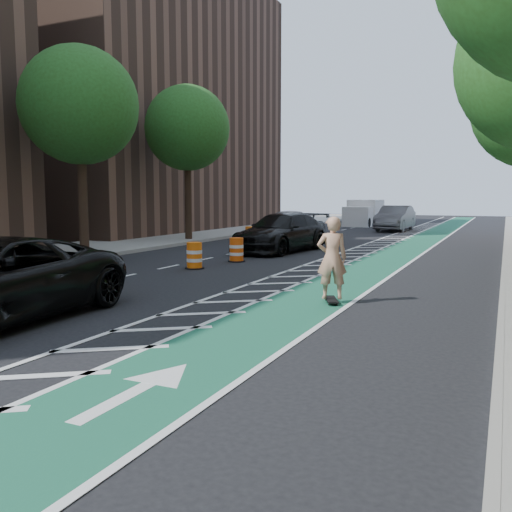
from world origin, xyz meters
The scene contains 18 objects.
ground centered at (0.00, 0.00, 0.00)m, with size 120.00×120.00×0.00m, color black.
bike_lane centered at (3.00, 10.00, 0.01)m, with size 2.00×90.00×0.01m, color #18553B.
buffer_strip centered at (1.50, 10.00, 0.01)m, with size 1.40×90.00×0.01m, color silver.
sidewalk_left centered at (-9.50, 10.00, 0.07)m, with size 5.00×90.00×0.15m, color gray.
curb_right centered at (7.05, 10.00, 0.08)m, with size 0.12×90.00×0.16m, color gray.
curb_left centered at (-7.05, 10.00, 0.08)m, with size 0.12×90.00×0.16m, color gray.
building_left_far centered at (-17.50, 24.00, 9.00)m, with size 14.00×22.00×18.00m, color brown.
tree_l_c centered at (-7.90, 8.00, 5.77)m, with size 4.20×4.20×7.90m.
tree_l_d centered at (-7.90, 16.00, 5.77)m, with size 4.20×4.20×7.90m.
skateboard centered at (3.58, 3.57, 0.09)m, with size 0.54×0.83×0.11m.
skateboarder centered at (3.58, 3.57, 1.03)m, with size 0.67×0.44×1.84m, color tan.
suv_far centered at (-1.68, 13.55, 0.81)m, with size 2.28×5.61×1.63m, color black.
car_silver centered at (-4.74, 21.96, 0.79)m, with size 1.87×4.64×1.58m, color #A4A4A9.
car_grey centered at (0.20, 29.35, 0.85)m, with size 1.80×5.16×1.70m, color slate.
box_truck centered at (-3.23, 34.63, 0.94)m, with size 2.28×4.91×2.03m.
barrel_a centered at (-2.20, 7.23, 0.41)m, with size 0.64×0.64×0.87m.
barrel_b centered at (-1.80, 9.50, 0.41)m, with size 0.64×0.64×0.87m.
barrel_c centered at (-3.58, 14.54, 0.46)m, with size 0.71×0.71×0.97m.
Camera 1 is at (7.05, -7.94, 2.41)m, focal length 38.00 mm.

